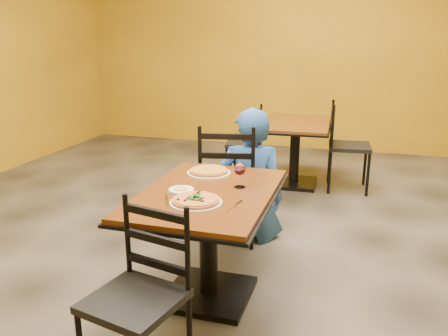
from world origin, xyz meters
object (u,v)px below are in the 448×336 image
(chair_main_near, at_px, (134,302))
(chair_second_right, at_px, (349,147))
(pizza_main, at_px, (196,200))
(pizza_far, at_px, (209,171))
(table_main, at_px, (208,219))
(chair_second_left, at_px, (244,144))
(chair_main_far, at_px, (229,182))
(plate_main, at_px, (196,202))
(wine_glass, at_px, (240,174))
(diner, at_px, (251,174))
(plate_far, at_px, (209,173))
(side_plate, at_px, (181,190))
(table_second, at_px, (295,139))

(chair_main_near, xyz_separation_m, chair_second_right, (0.89, 3.44, 0.04))
(pizza_main, relative_size, pizza_far, 1.01)
(table_main, height_order, chair_second_left, chair_second_left)
(chair_main_far, relative_size, pizza_far, 3.65)
(table_main, xyz_separation_m, chair_main_far, (-0.13, 0.93, -0.05))
(plate_main, relative_size, wine_glass, 1.72)
(diner, distance_m, pizza_main, 1.26)
(table_main, relative_size, plate_far, 3.97)
(diner, bearing_deg, chair_second_left, -85.71)
(plate_main, bearing_deg, chair_main_far, 96.66)
(pizza_far, bearing_deg, wine_glass, -39.47)
(chair_second_right, xyz_separation_m, side_plate, (-0.97, -2.63, 0.26))
(table_main, height_order, plate_far, plate_far)
(chair_second_left, height_order, diner, diner)
(chair_second_left, xyz_separation_m, diner, (0.46, -1.57, 0.11))
(chair_second_left, relative_size, plate_main, 2.93)
(plate_far, xyz_separation_m, wine_glass, (0.29, -0.24, 0.08))
(plate_far, height_order, pizza_far, pizza_far)
(chair_main_far, relative_size, diner, 0.90)
(chair_second_left, xyz_separation_m, pizza_main, (0.42, -2.81, 0.32))
(chair_second_right, relative_size, pizza_far, 3.56)
(table_main, relative_size, table_second, 1.04)
(plate_main, bearing_deg, chair_second_left, 98.53)
(chair_main_near, distance_m, pizza_main, 0.71)
(table_second, distance_m, chair_main_far, 1.69)
(chair_second_left, bearing_deg, pizza_far, -0.63)
(chair_main_far, bearing_deg, diner, -164.32)
(table_main, height_order, side_plate, side_plate)
(plate_main, bearing_deg, diner, 88.46)
(chair_second_left, distance_m, plate_far, 2.26)
(chair_main_near, distance_m, chair_second_right, 3.56)
(table_second, xyz_separation_m, side_plate, (-0.36, -2.63, 0.20))
(pizza_far, bearing_deg, table_second, 82.10)
(pizza_far, bearing_deg, chair_second_right, 67.54)
(chair_main_near, bearing_deg, wine_glass, 87.73)
(chair_second_right, bearing_deg, chair_second_left, 85.37)
(wine_glass, bearing_deg, chair_main_far, 110.83)
(table_main, bearing_deg, pizza_far, 107.66)
(chair_main_near, relative_size, chair_main_far, 0.90)
(table_main, distance_m, chair_main_near, 0.87)
(wine_glass, bearing_deg, chair_second_right, 75.69)
(chair_main_far, relative_size, pizza_main, 3.60)
(chair_main_far, distance_m, pizza_far, 0.62)
(table_second, xyz_separation_m, plate_main, (-0.19, -2.81, 0.20))
(plate_far, bearing_deg, plate_main, -78.61)
(plate_main, bearing_deg, pizza_far, 101.39)
(plate_main, height_order, pizza_main, pizza_main)
(chair_main_near, xyz_separation_m, plate_main, (0.09, 0.63, 0.29))
(chair_main_far, relative_size, chair_second_left, 1.13)
(chair_second_left, bearing_deg, pizza_main, 0.14)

